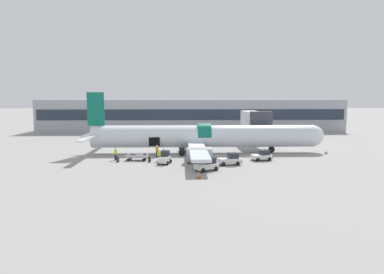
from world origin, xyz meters
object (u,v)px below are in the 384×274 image
(baggage_tug_mid, at_px, (207,165))
(baggage_tug_spare, at_px, (262,156))
(baggage_tug_lead, at_px, (230,160))
(suitcase_on_tarmac_spare, at_px, (118,160))
(baggage_cart_loading, at_px, (137,157))
(ground_crew_supervisor, at_px, (116,154))
(airplane, at_px, (201,137))
(suitcase_on_tarmac_upright, at_px, (149,160))
(ground_crew_driver, at_px, (157,151))
(baggage_tug_rear, at_px, (165,158))
(ground_crew_loader_a, at_px, (159,155))
(ground_crew_loader_b, at_px, (164,154))

(baggage_tug_mid, bearing_deg, baggage_tug_spare, 38.21)
(baggage_tug_lead, height_order, baggage_tug_mid, baggage_tug_lead)
(baggage_tug_spare, xyz_separation_m, suitcase_on_tarmac_spare, (-20.52, -0.74, -0.32))
(baggage_tug_spare, xyz_separation_m, baggage_cart_loading, (-18.01, 0.67, -0.16))
(ground_crew_supervisor, bearing_deg, baggage_tug_spare, -2.13)
(baggage_cart_loading, bearing_deg, baggage_tug_spare, -2.12)
(baggage_cart_loading, bearing_deg, airplane, 33.13)
(suitcase_on_tarmac_upright, bearing_deg, ground_crew_driver, 79.49)
(suitcase_on_tarmac_spare, bearing_deg, baggage_tug_rear, -11.19)
(baggage_cart_loading, height_order, suitcase_on_tarmac_upright, baggage_cart_loading)
(airplane, distance_m, suitcase_on_tarmac_spare, 14.52)
(baggage_tug_lead, distance_m, ground_crew_loader_a, 10.21)
(baggage_tug_spare, bearing_deg, baggage_cart_loading, 177.88)
(baggage_tug_lead, xyz_separation_m, suitcase_on_tarmac_spare, (-15.44, 2.44, -0.36))
(suitcase_on_tarmac_upright, bearing_deg, ground_crew_loader_a, 30.40)
(baggage_tug_spare, xyz_separation_m, ground_crew_driver, (-15.32, 3.29, 0.31))
(baggage_tug_lead, bearing_deg, baggage_tug_rear, 172.68)
(baggage_tug_mid, height_order, ground_crew_supervisor, ground_crew_supervisor)
(ground_crew_driver, xyz_separation_m, suitcase_on_tarmac_upright, (-0.78, -4.20, -0.63))
(baggage_tug_rear, distance_m, ground_crew_driver, 5.52)
(airplane, xyz_separation_m, ground_crew_supervisor, (-12.69, -6.15, -1.69))
(ground_crew_loader_b, height_order, ground_crew_supervisor, ground_crew_supervisor)
(baggage_tug_lead, bearing_deg, suitcase_on_tarmac_spare, 171.02)
(baggage_cart_loading, height_order, ground_crew_loader_a, ground_crew_loader_a)
(baggage_cart_loading, xyz_separation_m, suitcase_on_tarmac_upright, (1.92, -1.58, -0.15))
(airplane, bearing_deg, suitcase_on_tarmac_spare, -147.62)
(baggage_tug_rear, bearing_deg, baggage_tug_mid, -40.11)
(baggage_tug_rear, distance_m, ground_crew_supervisor, 7.72)
(suitcase_on_tarmac_upright, xyz_separation_m, suitcase_on_tarmac_spare, (-4.42, 0.17, -0.00))
(baggage_tug_rear, height_order, ground_crew_loader_b, baggage_tug_rear)
(ground_crew_driver, height_order, ground_crew_supervisor, ground_crew_driver)
(airplane, distance_m, baggage_tug_mid, 13.73)
(ground_crew_loader_a, relative_size, ground_crew_supervisor, 0.87)
(ground_crew_loader_b, bearing_deg, suitcase_on_tarmac_upright, -127.36)
(baggage_tug_mid, distance_m, suitcase_on_tarmac_upright, 9.57)
(ground_crew_loader_b, height_order, suitcase_on_tarmac_upright, ground_crew_loader_b)
(ground_crew_loader_a, distance_m, suitcase_on_tarmac_upright, 1.55)
(baggage_tug_lead, relative_size, baggage_tug_mid, 0.98)
(baggage_tug_mid, distance_m, ground_crew_driver, 12.09)
(baggage_tug_mid, height_order, suitcase_on_tarmac_upright, baggage_tug_mid)
(ground_crew_driver, relative_size, ground_crew_supervisor, 1.01)
(ground_crew_loader_b, bearing_deg, baggage_tug_lead, -27.28)
(airplane, relative_size, baggage_tug_lead, 12.45)
(baggage_tug_mid, height_order, ground_crew_loader_b, baggage_tug_mid)
(baggage_tug_mid, relative_size, baggage_tug_rear, 1.26)
(ground_crew_driver, bearing_deg, baggage_tug_rear, -75.34)
(airplane, height_order, ground_crew_supervisor, airplane)
(baggage_tug_spare, relative_size, ground_crew_supervisor, 1.70)
(airplane, bearing_deg, suitcase_on_tarmac_upright, -134.42)
(baggage_tug_mid, relative_size, suitcase_on_tarmac_upright, 4.17)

